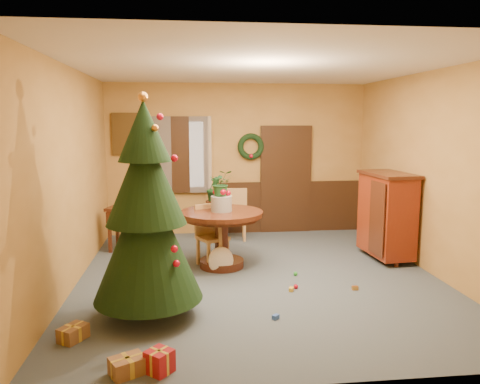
{
  "coord_description": "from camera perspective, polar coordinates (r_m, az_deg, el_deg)",
  "views": [
    {
      "loc": [
        -0.98,
        -6.28,
        2.19
      ],
      "look_at": [
        -0.22,
        0.4,
        1.16
      ],
      "focal_mm": 35.0,
      "sensor_mm": 36.0,
      "label": 1
    }
  ],
  "objects": [
    {
      "name": "room_envelope",
      "position": [
        9.13,
        1.01,
        1.91
      ],
      "size": [
        5.5,
        5.5,
        5.5
      ],
      "color": "#35454D",
      "rests_on": "ground"
    },
    {
      "name": "dining_table",
      "position": [
        7.03,
        -2.26,
        -4.42
      ],
      "size": [
        1.25,
        1.25,
        0.86
      ],
      "color": "black",
      "rests_on": "floor"
    },
    {
      "name": "urn",
      "position": [
        6.95,
        -2.28,
        -1.43
      ],
      "size": [
        0.31,
        0.31,
        0.23
      ],
      "primitive_type": "cylinder",
      "color": "slate",
      "rests_on": "dining_table"
    },
    {
      "name": "centerpiece_plant",
      "position": [
        6.9,
        -2.29,
        1.1
      ],
      "size": [
        0.35,
        0.3,
        0.39
      ],
      "primitive_type": "imported",
      "color": "#1E4C23",
      "rests_on": "urn"
    },
    {
      "name": "chair_near",
      "position": [
        7.19,
        -3.67,
        -4.96
      ],
      "size": [
        0.54,
        0.54,
        0.93
      ],
      "color": "#9F793F",
      "rests_on": "floor"
    },
    {
      "name": "chair_far",
      "position": [
        8.59,
        -0.62,
        -2.47
      ],
      "size": [
        0.46,
        0.46,
        0.99
      ],
      "color": "#9F793F",
      "rests_on": "floor"
    },
    {
      "name": "guitar",
      "position": [
        6.81,
        -2.36,
        -6.29
      ],
      "size": [
        0.53,
        0.65,
        0.85
      ],
      "primitive_type": null,
      "rotation": [
        -0.49,
        0.0,
        -0.33
      ],
      "color": "beige",
      "rests_on": "floor"
    },
    {
      "name": "plant_stand",
      "position": [
        8.59,
        -3.22,
        -2.93
      ],
      "size": [
        0.29,
        0.29,
        0.75
      ],
      "color": "black",
      "rests_on": "floor"
    },
    {
      "name": "stand_plant",
      "position": [
        8.5,
        -3.25,
        0.45
      ],
      "size": [
        0.29,
        0.26,
        0.46
      ],
      "primitive_type": "imported",
      "rotation": [
        0.0,
        0.0,
        0.24
      ],
      "color": "#19471E",
      "rests_on": "plant_stand"
    },
    {
      "name": "christmas_tree",
      "position": [
        5.22,
        -11.33,
        -2.62
      ],
      "size": [
        1.21,
        1.21,
        2.49
      ],
      "color": "#382111",
      "rests_on": "floor"
    },
    {
      "name": "writing_desk",
      "position": [
        8.07,
        -12.88,
        -3.13
      ],
      "size": [
        0.94,
        0.64,
        0.76
      ],
      "color": "black",
      "rests_on": "floor"
    },
    {
      "name": "sideboard",
      "position": [
        7.76,
        17.43,
        -2.47
      ],
      "size": [
        0.65,
        1.12,
        1.39
      ],
      "color": "#501309",
      "rests_on": "floor"
    },
    {
      "name": "gift_a",
      "position": [
        4.45,
        -13.54,
        -19.91
      ],
      "size": [
        0.36,
        0.33,
        0.16
      ],
      "color": "brown",
      "rests_on": "floor"
    },
    {
      "name": "gift_b",
      "position": [
        4.41,
        -9.8,
        -19.69
      ],
      "size": [
        0.29,
        0.29,
        0.21
      ],
      "color": "maroon",
      "rests_on": "floor"
    },
    {
      "name": "gift_c",
      "position": [
        5.19,
        -19.68,
        -15.9
      ],
      "size": [
        0.31,
        0.33,
        0.15
      ],
      "color": "brown",
      "rests_on": "floor"
    },
    {
      "name": "gift_d",
      "position": [
        5.98,
        -7.66,
        -12.22
      ],
      "size": [
        0.39,
        0.27,
        0.13
      ],
      "color": "maroon",
      "rests_on": "floor"
    },
    {
      "name": "toy_a",
      "position": [
        5.41,
        4.37,
        -14.94
      ],
      "size": [
        0.09,
        0.09,
        0.05
      ],
      "primitive_type": "cube",
      "rotation": [
        0.0,
        0.0,
        0.74
      ],
      "color": "#2548A3",
      "rests_on": "floor"
    },
    {
      "name": "toy_b",
      "position": [
        6.81,
        6.78,
        -9.87
      ],
      "size": [
        0.06,
        0.06,
        0.06
      ],
      "primitive_type": "sphere",
      "color": "#27902B",
      "rests_on": "floor"
    },
    {
      "name": "toy_c",
      "position": [
        6.23,
        6.27,
        -11.71
      ],
      "size": [
        0.08,
        0.09,
        0.05
      ],
      "primitive_type": "cube",
      "rotation": [
        0.0,
        0.0,
        1.12
      ],
      "color": "gold",
      "rests_on": "floor"
    },
    {
      "name": "toy_d",
      "position": [
        6.32,
        6.82,
        -11.37
      ],
      "size": [
        0.06,
        0.06,
        0.06
      ],
      "primitive_type": "sphere",
      "color": "red",
      "rests_on": "floor"
    },
    {
      "name": "toy_e",
      "position": [
        6.42,
        13.84,
        -11.29
      ],
      "size": [
        0.08,
        0.05,
        0.05
      ],
      "primitive_type": "cube",
      "rotation": [
        0.0,
        0.0,
        -0.02
      ],
      "color": "#C9832F",
      "rests_on": "floor"
    }
  ]
}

